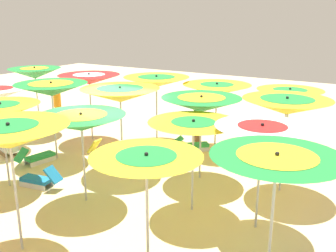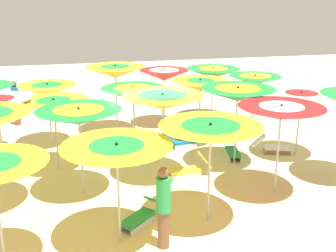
{
  "view_description": "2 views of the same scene",
  "coord_description": "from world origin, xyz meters",
  "px_view_note": "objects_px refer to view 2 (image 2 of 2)",
  "views": [
    {
      "loc": [
        -6.43,
        7.66,
        4.4
      ],
      "look_at": [
        -0.86,
        -1.69,
        1.28
      ],
      "focal_mm": 41.47,
      "sensor_mm": 36.0,
      "label": 1
    },
    {
      "loc": [
        -2.11,
        -11.87,
        5.14
      ],
      "look_at": [
        0.88,
        1.18,
        0.83
      ],
      "focal_mm": 45.08,
      "sensor_mm": 36.0,
      "label": 2
    }
  ],
  "objects_px": {
    "beach_umbrella_9": "(301,98)",
    "lounger_1": "(232,150)",
    "lounger_5": "(273,147)",
    "beachgoer_2": "(164,206)",
    "beach_umbrella_14": "(255,80)",
    "beach_umbrella_18": "(164,75)",
    "beach_umbrella_12": "(134,93)",
    "beach_umbrella_19": "(213,73)",
    "beach_umbrella_1": "(117,153)",
    "beach_umbrella_7": "(163,102)",
    "beach_umbrella_16": "(47,90)",
    "beach_umbrella_13": "(200,86)",
    "beach_umbrella_6": "(79,117)",
    "lounger_0": "(140,216)",
    "beach_umbrella_2": "(210,133)",
    "beach_ball": "(267,110)",
    "beach_umbrella_17": "(115,72)",
    "beachgoer_0": "(16,102)",
    "lounger_4": "(189,169)",
    "beach_umbrella_11": "(54,105)",
    "beach_umbrella_3": "(281,113)",
    "beach_umbrella_8": "(238,94)",
    "lounger_3": "(181,141)"
  },
  "relations": [
    {
      "from": "beach_umbrella_9",
      "to": "lounger_1",
      "type": "relative_size",
      "value": 1.67
    },
    {
      "from": "lounger_5",
      "to": "beachgoer_2",
      "type": "relative_size",
      "value": 0.71
    },
    {
      "from": "beach_umbrella_14",
      "to": "beach_umbrella_18",
      "type": "distance_m",
      "value": 3.47
    },
    {
      "from": "beach_umbrella_12",
      "to": "beach_umbrella_19",
      "type": "xyz_separation_m",
      "value": [
        3.75,
        3.14,
        -0.08
      ]
    },
    {
      "from": "beach_umbrella_1",
      "to": "beach_umbrella_14",
      "type": "height_order",
      "value": "beach_umbrella_1"
    },
    {
      "from": "beach_umbrella_7",
      "to": "beach_umbrella_16",
      "type": "xyz_separation_m",
      "value": [
        -3.22,
        3.49,
        -0.3
      ]
    },
    {
      "from": "beach_umbrella_18",
      "to": "lounger_5",
      "type": "relative_size",
      "value": 1.76
    },
    {
      "from": "beach_umbrella_13",
      "to": "beach_umbrella_14",
      "type": "xyz_separation_m",
      "value": [
        2.32,
        0.71,
        -0.05
      ]
    },
    {
      "from": "beach_umbrella_6",
      "to": "lounger_0",
      "type": "xyz_separation_m",
      "value": [
        1.21,
        -1.9,
        -1.92
      ]
    },
    {
      "from": "beach_umbrella_12",
      "to": "beach_umbrella_2",
      "type": "bearing_deg",
      "value": -78.43
    },
    {
      "from": "beach_umbrella_7",
      "to": "lounger_0",
      "type": "relative_size",
      "value": 2.1
    },
    {
      "from": "beach_umbrella_13",
      "to": "lounger_0",
      "type": "relative_size",
      "value": 1.94
    },
    {
      "from": "beach_umbrella_13",
      "to": "beach_ball",
      "type": "height_order",
      "value": "beach_umbrella_13"
    },
    {
      "from": "beach_umbrella_2",
      "to": "lounger_1",
      "type": "height_order",
      "value": "beach_umbrella_2"
    },
    {
      "from": "beach_umbrella_1",
      "to": "beachgoer_2",
      "type": "xyz_separation_m",
      "value": [
        0.87,
        -0.39,
        -1.08
      ]
    },
    {
      "from": "beach_umbrella_7",
      "to": "beach_umbrella_16",
      "type": "relative_size",
      "value": 1.13
    },
    {
      "from": "beach_umbrella_7",
      "to": "lounger_0",
      "type": "xyz_separation_m",
      "value": [
        -1.06,
        -2.46,
        -2.04
      ]
    },
    {
      "from": "beach_umbrella_2",
      "to": "beach_umbrella_6",
      "type": "distance_m",
      "value": 3.48
    },
    {
      "from": "beach_umbrella_12",
      "to": "beach_umbrella_17",
      "type": "height_order",
      "value": "beach_umbrella_17"
    },
    {
      "from": "lounger_5",
      "to": "beachgoer_0",
      "type": "xyz_separation_m",
      "value": [
        -8.58,
        5.1,
        0.73
      ]
    },
    {
      "from": "beach_umbrella_16",
      "to": "lounger_4",
      "type": "height_order",
      "value": "beach_umbrella_16"
    },
    {
      "from": "beach_umbrella_16",
      "to": "lounger_1",
      "type": "relative_size",
      "value": 1.7
    },
    {
      "from": "lounger_1",
      "to": "lounger_5",
      "type": "height_order",
      "value": "lounger_5"
    },
    {
      "from": "beach_umbrella_9",
      "to": "beach_umbrella_11",
      "type": "relative_size",
      "value": 0.98
    },
    {
      "from": "beach_umbrella_9",
      "to": "beach_ball",
      "type": "relative_size",
      "value": 6.2
    },
    {
      "from": "beachgoer_0",
      "to": "beachgoer_2",
      "type": "distance_m",
      "value": 10.32
    },
    {
      "from": "beach_umbrella_6",
      "to": "beachgoer_2",
      "type": "xyz_separation_m",
      "value": [
        1.54,
        -2.92,
        -1.16
      ]
    },
    {
      "from": "beach_umbrella_3",
      "to": "beach_umbrella_9",
      "type": "distance_m",
      "value": 3.03
    },
    {
      "from": "beachgoer_0",
      "to": "beach_umbrella_17",
      "type": "bearing_deg",
      "value": 170.52
    },
    {
      "from": "beach_umbrella_8",
      "to": "beach_umbrella_19",
      "type": "xyz_separation_m",
      "value": [
        0.91,
        4.9,
        -0.31
      ]
    },
    {
      "from": "lounger_0",
      "to": "lounger_5",
      "type": "height_order",
      "value": "lounger_5"
    },
    {
      "from": "beach_umbrella_19",
      "to": "lounger_1",
      "type": "relative_size",
      "value": 1.7
    },
    {
      "from": "beach_umbrella_2",
      "to": "lounger_0",
      "type": "relative_size",
      "value": 2.04
    },
    {
      "from": "beach_umbrella_9",
      "to": "beach_umbrella_12",
      "type": "height_order",
      "value": "beach_umbrella_12"
    },
    {
      "from": "beach_umbrella_1",
      "to": "beach_umbrella_13",
      "type": "xyz_separation_m",
      "value": [
        3.47,
        5.62,
        0.01
      ]
    },
    {
      "from": "beach_umbrella_7",
      "to": "beach_umbrella_16",
      "type": "distance_m",
      "value": 4.76
    },
    {
      "from": "beach_umbrella_3",
      "to": "beach_umbrella_14",
      "type": "height_order",
      "value": "beach_umbrella_3"
    },
    {
      "from": "beach_umbrella_11",
      "to": "beach_umbrella_12",
      "type": "xyz_separation_m",
      "value": [
        2.46,
        0.92,
        0.0
      ]
    },
    {
      "from": "lounger_3",
      "to": "beach_ball",
      "type": "xyz_separation_m",
      "value": [
        4.65,
        3.09,
        -0.04
      ]
    },
    {
      "from": "lounger_3",
      "to": "beach_ball",
      "type": "height_order",
      "value": "lounger_3"
    },
    {
      "from": "lounger_4",
      "to": "lounger_5",
      "type": "xyz_separation_m",
      "value": [
        3.24,
        1.15,
        -0.0
      ]
    },
    {
      "from": "beach_umbrella_17",
      "to": "lounger_0",
      "type": "relative_size",
      "value": 2.17
    },
    {
      "from": "beachgoer_0",
      "to": "lounger_1",
      "type": "bearing_deg",
      "value": 159.96
    },
    {
      "from": "beach_umbrella_14",
      "to": "beachgoer_2",
      "type": "distance_m",
      "value": 8.39
    },
    {
      "from": "beach_umbrella_18",
      "to": "beachgoer_2",
      "type": "distance_m",
      "value": 8.59
    },
    {
      "from": "beach_umbrella_8",
      "to": "lounger_4",
      "type": "xyz_separation_m",
      "value": [
        -1.62,
        -0.54,
        -2.01
      ]
    },
    {
      "from": "beach_umbrella_7",
      "to": "beach_umbrella_19",
      "type": "relative_size",
      "value": 1.13
    },
    {
      "from": "beach_umbrella_13",
      "to": "beach_umbrella_14",
      "type": "height_order",
      "value": "beach_umbrella_13"
    },
    {
      "from": "beach_umbrella_12",
      "to": "beach_umbrella_17",
      "type": "bearing_deg",
      "value": 98.82
    },
    {
      "from": "beach_umbrella_12",
      "to": "beach_umbrella_14",
      "type": "bearing_deg",
      "value": 13.26
    }
  ]
}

